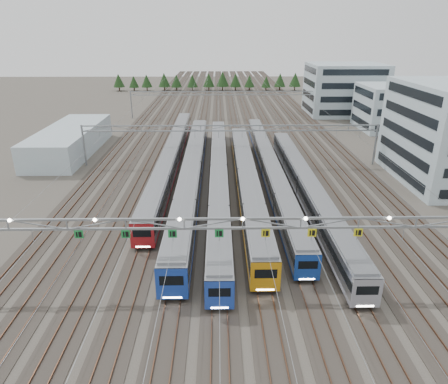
{
  "coord_description": "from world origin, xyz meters",
  "views": [
    {
      "loc": [
        -2.27,
        -34.26,
        24.52
      ],
      "look_at": [
        -1.53,
        17.34,
        3.5
      ],
      "focal_mm": 32.0,
      "sensor_mm": 36.0,
      "label": 1
    }
  ],
  "objects_px": {
    "train_f": "(306,186)",
    "gantry_near": "(242,226)",
    "train_c": "(219,174)",
    "gantry_far": "(226,96)",
    "train_d": "(247,179)",
    "train_b": "(192,171)",
    "west_shed": "(70,140)",
    "depot_bldg_mid": "(388,108)",
    "train_e": "(269,167)",
    "gantry_mid": "(230,133)",
    "depot_bldg_north": "(344,89)",
    "train_a": "(172,155)"
  },
  "relations": [
    {
      "from": "train_b",
      "to": "west_shed",
      "type": "height_order",
      "value": "west_shed"
    },
    {
      "from": "gantry_mid",
      "to": "train_c",
      "type": "bearing_deg",
      "value": -101.68
    },
    {
      "from": "gantry_mid",
      "to": "gantry_far",
      "type": "bearing_deg",
      "value": 90.0
    },
    {
      "from": "train_a",
      "to": "train_c",
      "type": "distance_m",
      "value": 13.85
    },
    {
      "from": "train_d",
      "to": "west_shed",
      "type": "height_order",
      "value": "west_shed"
    },
    {
      "from": "train_b",
      "to": "train_d",
      "type": "xyz_separation_m",
      "value": [
        9.0,
        -3.59,
        -0.07
      ]
    },
    {
      "from": "train_e",
      "to": "gantry_mid",
      "type": "relative_size",
      "value": 1.16
    },
    {
      "from": "train_a",
      "to": "train_d",
      "type": "bearing_deg",
      "value": -45.12
    },
    {
      "from": "train_d",
      "to": "train_f",
      "type": "xyz_separation_m",
      "value": [
        9.0,
        -2.95,
        -0.13
      ]
    },
    {
      "from": "train_a",
      "to": "depot_bldg_mid",
      "type": "bearing_deg",
      "value": 29.55
    },
    {
      "from": "train_f",
      "to": "depot_bldg_mid",
      "type": "height_order",
      "value": "depot_bldg_mid"
    },
    {
      "from": "gantry_mid",
      "to": "depot_bldg_north",
      "type": "relative_size",
      "value": 2.56
    },
    {
      "from": "train_b",
      "to": "gantry_far",
      "type": "relative_size",
      "value": 1.15
    },
    {
      "from": "train_d",
      "to": "gantry_far",
      "type": "bearing_deg",
      "value": 92.19
    },
    {
      "from": "train_f",
      "to": "depot_bldg_mid",
      "type": "distance_m",
      "value": 56.27
    },
    {
      "from": "train_b",
      "to": "train_e",
      "type": "distance_m",
      "value": 13.84
    },
    {
      "from": "train_c",
      "to": "gantry_far",
      "type": "xyz_separation_m",
      "value": [
        2.25,
        55.88,
        4.33
      ]
    },
    {
      "from": "gantry_mid",
      "to": "west_shed",
      "type": "xyz_separation_m",
      "value": [
        -33.93,
        9.15,
        -3.74
      ]
    },
    {
      "from": "train_c",
      "to": "train_f",
      "type": "xyz_separation_m",
      "value": [
        13.5,
        -5.98,
        0.03
      ]
    },
    {
      "from": "gantry_mid",
      "to": "gantry_near",
      "type": "bearing_deg",
      "value": -90.07
    },
    {
      "from": "train_c",
      "to": "train_e",
      "type": "xyz_separation_m",
      "value": [
        9.0,
        3.62,
        -0.02
      ]
    },
    {
      "from": "gantry_mid",
      "to": "depot_bldg_north",
      "type": "height_order",
      "value": "depot_bldg_north"
    },
    {
      "from": "train_c",
      "to": "gantry_near",
      "type": "bearing_deg",
      "value": -85.69
    },
    {
      "from": "train_c",
      "to": "west_shed",
      "type": "distance_m",
      "value": 37.49
    },
    {
      "from": "train_e",
      "to": "gantry_mid",
      "type": "bearing_deg",
      "value": 132.89
    },
    {
      "from": "train_a",
      "to": "train_c",
      "type": "bearing_deg",
      "value": -49.47
    },
    {
      "from": "train_f",
      "to": "train_b",
      "type": "bearing_deg",
      "value": 160.03
    },
    {
      "from": "gantry_far",
      "to": "train_e",
      "type": "bearing_deg",
      "value": -82.64
    },
    {
      "from": "train_c",
      "to": "depot_bldg_mid",
      "type": "height_order",
      "value": "depot_bldg_mid"
    },
    {
      "from": "train_b",
      "to": "train_c",
      "type": "bearing_deg",
      "value": -7.13
    },
    {
      "from": "train_f",
      "to": "depot_bldg_mid",
      "type": "bearing_deg",
      "value": 56.51
    },
    {
      "from": "gantry_far",
      "to": "depot_bldg_north",
      "type": "relative_size",
      "value": 2.56
    },
    {
      "from": "train_c",
      "to": "train_a",
      "type": "bearing_deg",
      "value": 130.53
    },
    {
      "from": "train_b",
      "to": "west_shed",
      "type": "relative_size",
      "value": 2.17
    },
    {
      "from": "train_b",
      "to": "gantry_near",
      "type": "bearing_deg",
      "value": -77.32
    },
    {
      "from": "train_b",
      "to": "train_d",
      "type": "relative_size",
      "value": 1.17
    },
    {
      "from": "train_b",
      "to": "train_f",
      "type": "height_order",
      "value": "train_b"
    },
    {
      "from": "train_f",
      "to": "gantry_near",
      "type": "relative_size",
      "value": 0.97
    },
    {
      "from": "gantry_mid",
      "to": "depot_bldg_north",
      "type": "bearing_deg",
      "value": 54.32
    },
    {
      "from": "gantry_near",
      "to": "train_a",
      "type": "bearing_deg",
      "value": 105.74
    },
    {
      "from": "train_b",
      "to": "train_e",
      "type": "relative_size",
      "value": 1.0
    },
    {
      "from": "train_b",
      "to": "train_d",
      "type": "bearing_deg",
      "value": -21.76
    },
    {
      "from": "train_a",
      "to": "train_b",
      "type": "relative_size",
      "value": 1.01
    },
    {
      "from": "train_d",
      "to": "gantry_near",
      "type": "distance_m",
      "value": 26.75
    },
    {
      "from": "gantry_far",
      "to": "gantry_mid",
      "type": "bearing_deg",
      "value": -90.0
    },
    {
      "from": "train_a",
      "to": "west_shed",
      "type": "xyz_separation_m",
      "value": [
        -22.68,
        9.51,
        0.51
      ]
    },
    {
      "from": "train_c",
      "to": "train_d",
      "type": "relative_size",
      "value": 1.2
    },
    {
      "from": "gantry_near",
      "to": "west_shed",
      "type": "bearing_deg",
      "value": 124.52
    },
    {
      "from": "train_d",
      "to": "train_e",
      "type": "bearing_deg",
      "value": 55.9
    },
    {
      "from": "gantry_near",
      "to": "depot_bldg_mid",
      "type": "height_order",
      "value": "depot_bldg_mid"
    }
  ]
}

